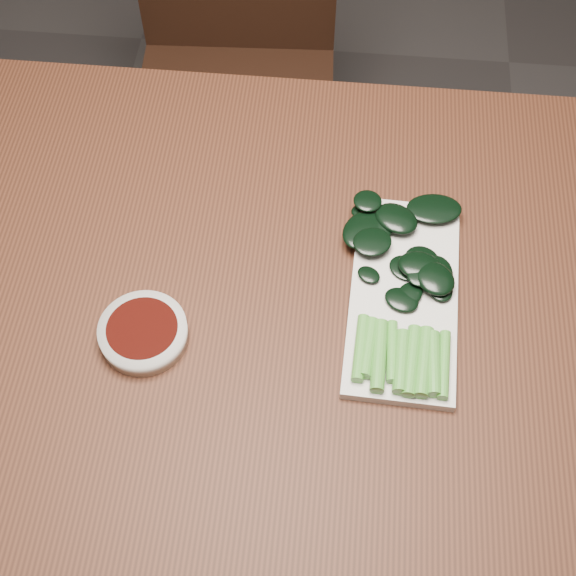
{
  "coord_description": "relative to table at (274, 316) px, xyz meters",
  "views": [
    {
      "loc": [
        0.07,
        -0.57,
        1.65
      ],
      "look_at": [
        0.02,
        -0.0,
        0.76
      ],
      "focal_mm": 50.0,
      "sensor_mm": 36.0,
      "label": 1
    }
  ],
  "objects": [
    {
      "name": "serving_plate",
      "position": [
        0.17,
        -0.0,
        0.08
      ],
      "size": [
        0.15,
        0.31,
        0.01
      ],
      "rotation": [
        0.0,
        0.0,
        -0.04
      ],
      "color": "beige",
      "rests_on": "table"
    },
    {
      "name": "table",
      "position": [
        0.0,
        0.0,
        0.0
      ],
      "size": [
        1.4,
        0.8,
        0.75
      ],
      "color": "#3F1F12",
      "rests_on": "ground"
    },
    {
      "name": "chair_far",
      "position": [
        -0.16,
        0.71,
        -0.19
      ],
      "size": [
        0.43,
        0.43,
        0.89
      ],
      "rotation": [
        0.0,
        0.0,
        0.05
      ],
      "color": "black",
      "rests_on": "ground"
    },
    {
      "name": "ground",
      "position": [
        0.0,
        0.0,
        -0.68
      ],
      "size": [
        6.0,
        6.0,
        0.0
      ],
      "primitive_type": "plane",
      "color": "#312E2E",
      "rests_on": "ground"
    },
    {
      "name": "sauce_bowl",
      "position": [
        -0.16,
        -0.09,
        0.09
      ],
      "size": [
        0.11,
        0.11,
        0.03
      ],
      "color": "beige",
      "rests_on": "table"
    },
    {
      "name": "gai_lan",
      "position": [
        0.17,
        0.01,
        0.1
      ],
      "size": [
        0.18,
        0.32,
        0.02
      ],
      "color": "#4F9E36",
      "rests_on": "serving_plate"
    }
  ]
}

